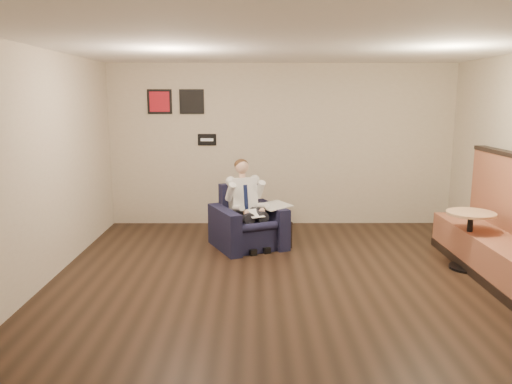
{
  "coord_description": "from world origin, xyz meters",
  "views": [
    {
      "loc": [
        -0.49,
        -5.7,
        2.22
      ],
      "look_at": [
        -0.46,
        1.2,
        0.91
      ],
      "focal_mm": 35.0,
      "sensor_mm": 36.0,
      "label": 1
    }
  ],
  "objects_px": {
    "green_folder": "(270,220)",
    "banquette": "(505,220)",
    "seated_man": "(251,208)",
    "smartphone": "(271,217)",
    "coffee_mug": "(279,215)",
    "side_table": "(271,233)",
    "armchair": "(248,217)",
    "cafe_table": "(469,241)"
  },
  "relations": [
    {
      "from": "green_folder",
      "to": "smartphone",
      "type": "xyz_separation_m",
      "value": [
        0.02,
        0.17,
        -0.0
      ]
    },
    {
      "from": "seated_man",
      "to": "cafe_table",
      "type": "distance_m",
      "value": 2.99
    },
    {
      "from": "green_folder",
      "to": "coffee_mug",
      "type": "distance_m",
      "value": 0.23
    },
    {
      "from": "side_table",
      "to": "green_folder",
      "type": "xyz_separation_m",
      "value": [
        -0.02,
        -0.03,
        0.21
      ]
    },
    {
      "from": "cafe_table",
      "to": "seated_man",
      "type": "bearing_deg",
      "value": 162.52
    },
    {
      "from": "armchair",
      "to": "cafe_table",
      "type": "height_order",
      "value": "armchair"
    },
    {
      "from": "coffee_mug",
      "to": "smartphone",
      "type": "height_order",
      "value": "coffee_mug"
    },
    {
      "from": "seated_man",
      "to": "smartphone",
      "type": "distance_m",
      "value": 0.49
    },
    {
      "from": "green_folder",
      "to": "armchair",
      "type": "bearing_deg",
      "value": -174.27
    },
    {
      "from": "armchair",
      "to": "side_table",
      "type": "relative_size",
      "value": 1.93
    },
    {
      "from": "seated_man",
      "to": "banquette",
      "type": "bearing_deg",
      "value": -46.48
    },
    {
      "from": "coffee_mug",
      "to": "seated_man",
      "type": "bearing_deg",
      "value": -142.93
    },
    {
      "from": "smartphone",
      "to": "side_table",
      "type": "bearing_deg",
      "value": -97.35
    },
    {
      "from": "seated_man",
      "to": "smartphone",
      "type": "height_order",
      "value": "seated_man"
    },
    {
      "from": "banquette",
      "to": "cafe_table",
      "type": "xyz_separation_m",
      "value": [
        -0.27,
        0.36,
        -0.36
      ]
    },
    {
      "from": "side_table",
      "to": "smartphone",
      "type": "height_order",
      "value": "smartphone"
    },
    {
      "from": "seated_man",
      "to": "coffee_mug",
      "type": "bearing_deg",
      "value": 12.54
    },
    {
      "from": "armchair",
      "to": "coffee_mug",
      "type": "xyz_separation_m",
      "value": [
        0.47,
        0.21,
        -0.01
      ]
    },
    {
      "from": "green_folder",
      "to": "banquette",
      "type": "height_order",
      "value": "banquette"
    },
    {
      "from": "coffee_mug",
      "to": "banquette",
      "type": "distance_m",
      "value": 3.13
    },
    {
      "from": "seated_man",
      "to": "coffee_mug",
      "type": "height_order",
      "value": "seated_man"
    },
    {
      "from": "seated_man",
      "to": "side_table",
      "type": "xyz_separation_m",
      "value": [
        0.3,
        0.17,
        -0.43
      ]
    },
    {
      "from": "armchair",
      "to": "coffee_mug",
      "type": "bearing_deg",
      "value": -0.47
    },
    {
      "from": "armchair",
      "to": "smartphone",
      "type": "height_order",
      "value": "armchair"
    },
    {
      "from": "side_table",
      "to": "green_folder",
      "type": "bearing_deg",
      "value": -127.98
    },
    {
      "from": "side_table",
      "to": "banquette",
      "type": "xyz_separation_m",
      "value": [
        2.81,
        -1.42,
        0.55
      ]
    },
    {
      "from": "green_folder",
      "to": "banquette",
      "type": "distance_m",
      "value": 3.17
    },
    {
      "from": "armchair",
      "to": "seated_man",
      "type": "xyz_separation_m",
      "value": [
        0.05,
        -0.11,
        0.17
      ]
    },
    {
      "from": "seated_man",
      "to": "banquette",
      "type": "height_order",
      "value": "banquette"
    },
    {
      "from": "seated_man",
      "to": "green_folder",
      "type": "distance_m",
      "value": 0.39
    },
    {
      "from": "seated_man",
      "to": "side_table",
      "type": "bearing_deg",
      "value": 4.31
    },
    {
      "from": "side_table",
      "to": "green_folder",
      "type": "relative_size",
      "value": 1.22
    },
    {
      "from": "coffee_mug",
      "to": "banquette",
      "type": "relative_size",
      "value": 0.03
    },
    {
      "from": "smartphone",
      "to": "banquette",
      "type": "distance_m",
      "value": 3.24
    },
    {
      "from": "cafe_table",
      "to": "green_folder",
      "type": "bearing_deg",
      "value": 157.93
    },
    {
      "from": "armchair",
      "to": "cafe_table",
      "type": "xyz_separation_m",
      "value": [
        2.9,
        -1.0,
        -0.07
      ]
    },
    {
      "from": "cafe_table",
      "to": "banquette",
      "type": "bearing_deg",
      "value": -53.4
    },
    {
      "from": "seated_man",
      "to": "cafe_table",
      "type": "relative_size",
      "value": 1.63
    },
    {
      "from": "armchair",
      "to": "side_table",
      "type": "bearing_deg",
      "value": -15.08
    },
    {
      "from": "armchair",
      "to": "seated_man",
      "type": "bearing_deg",
      "value": -90.0
    },
    {
      "from": "armchair",
      "to": "banquette",
      "type": "height_order",
      "value": "banquette"
    },
    {
      "from": "seated_man",
      "to": "cafe_table",
      "type": "xyz_separation_m",
      "value": [
        2.85,
        -0.9,
        -0.24
      ]
    }
  ]
}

